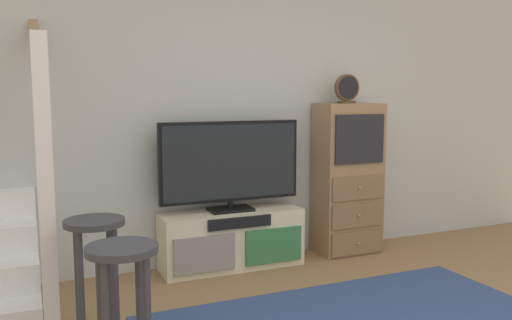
% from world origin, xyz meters
% --- Properties ---
extents(back_wall, '(6.40, 0.12, 2.70)m').
position_xyz_m(back_wall, '(0.00, 2.46, 1.35)').
color(back_wall, '#B2B7B2').
rests_on(back_wall, ground_plane).
extents(media_console, '(1.19, 0.38, 0.48)m').
position_xyz_m(media_console, '(-0.30, 2.19, 0.24)').
color(media_console, beige).
rests_on(media_console, ground_plane).
extents(television, '(1.20, 0.22, 0.75)m').
position_xyz_m(television, '(-0.30, 2.22, 0.88)').
color(television, black).
rests_on(television, media_console).
extents(side_cabinet, '(0.58, 0.38, 1.36)m').
position_xyz_m(side_cabinet, '(0.84, 2.20, 0.68)').
color(side_cabinet, '#93704C').
rests_on(side_cabinet, ground_plane).
extents(desk_clock, '(0.23, 0.08, 0.26)m').
position_xyz_m(desk_clock, '(0.80, 2.19, 1.49)').
color(desk_clock, '#4C3823').
rests_on(desk_clock, side_cabinet).
extents(bar_stool_near, '(0.34, 0.34, 0.75)m').
position_xyz_m(bar_stool_near, '(-1.46, 0.59, 0.55)').
color(bar_stool_near, '#333338').
rests_on(bar_stool_near, ground_plane).
extents(bar_stool_far, '(0.34, 0.34, 0.75)m').
position_xyz_m(bar_stool_far, '(-1.51, 1.20, 0.55)').
color(bar_stool_far, '#333338').
rests_on(bar_stool_far, ground_plane).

